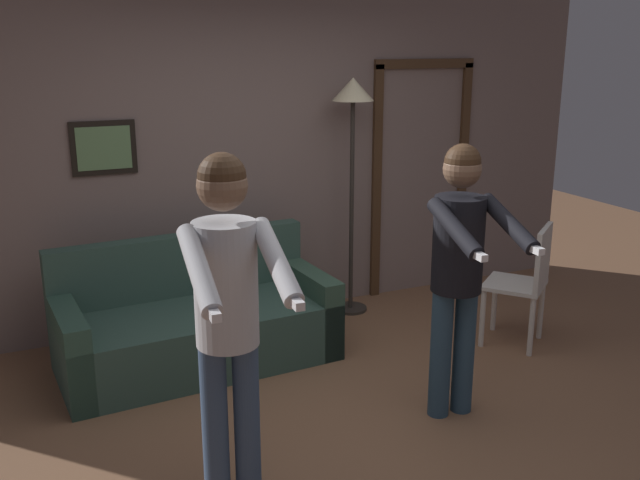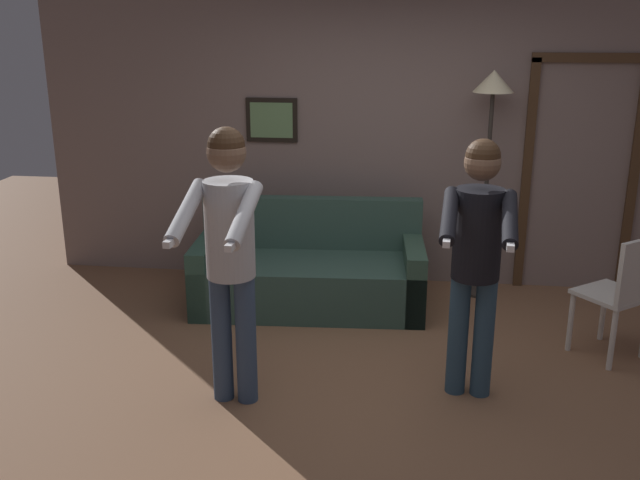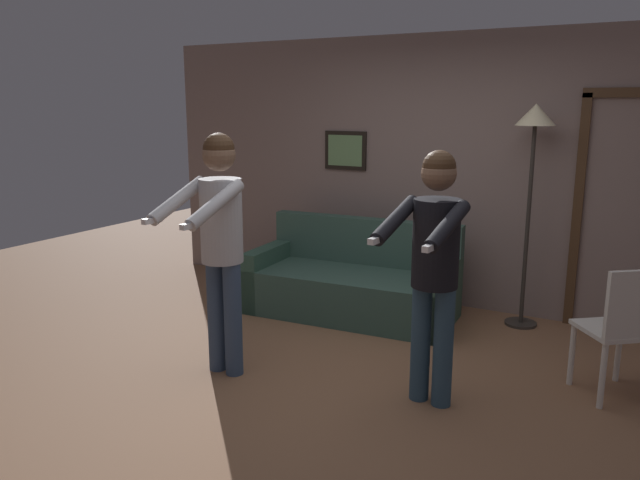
# 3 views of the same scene
# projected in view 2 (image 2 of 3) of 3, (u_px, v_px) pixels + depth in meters

# --- Properties ---
(ground_plane) EXTENTS (12.00, 12.00, 0.00)m
(ground_plane) POSITION_uv_depth(u_px,v_px,m) (376.00, 389.00, 4.73)
(ground_plane) COLOR brown
(back_wall_assembly) EXTENTS (6.40, 0.10, 2.60)m
(back_wall_assembly) POSITION_uv_depth(u_px,v_px,m) (394.00, 141.00, 6.37)
(back_wall_assembly) COLOR gray
(back_wall_assembly) RESTS_ON ground_plane
(couch) EXTENTS (1.95, 0.96, 0.87)m
(couch) POSITION_uv_depth(u_px,v_px,m) (310.00, 274.00, 6.04)
(couch) COLOR #365247
(couch) RESTS_ON ground_plane
(torchiere_lamp) EXTENTS (0.33, 0.33, 1.95)m
(torchiere_lamp) POSITION_uv_depth(u_px,v_px,m) (492.00, 110.00, 5.90)
(torchiere_lamp) COLOR #332D28
(torchiere_lamp) RESTS_ON ground_plane
(person_standing_left) EXTENTS (0.46, 0.72, 1.76)m
(person_standing_left) POSITION_uv_depth(u_px,v_px,m) (229.00, 241.00, 4.27)
(person_standing_left) COLOR #354A68
(person_standing_left) RESTS_ON ground_plane
(person_standing_right) EXTENTS (0.47, 0.71, 1.67)m
(person_standing_right) POSITION_uv_depth(u_px,v_px,m) (477.00, 247.00, 4.37)
(person_standing_right) COLOR #2D495F
(person_standing_right) RESTS_ON ground_plane
(dining_chair_distant) EXTENTS (0.59, 0.59, 0.93)m
(dining_chair_distant) POSITION_uv_depth(u_px,v_px,m) (623.00, 290.00, 5.00)
(dining_chair_distant) COLOR silver
(dining_chair_distant) RESTS_ON ground_plane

